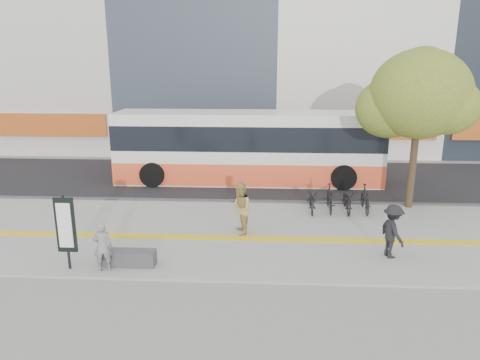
# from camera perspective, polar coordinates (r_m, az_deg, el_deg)

# --- Properties ---
(ground) EXTENTS (120.00, 120.00, 0.00)m
(ground) POSITION_cam_1_polar(r_m,az_deg,el_deg) (14.14, -2.41, -9.26)
(ground) COLOR slate
(ground) RESTS_ON ground
(sidewalk) EXTENTS (40.00, 7.00, 0.08)m
(sidewalk) POSITION_cam_1_polar(r_m,az_deg,el_deg) (15.50, -1.88, -6.85)
(sidewalk) COLOR slate
(sidewalk) RESTS_ON ground
(tactile_strip) EXTENTS (40.00, 0.45, 0.01)m
(tactile_strip) POSITION_cam_1_polar(r_m,az_deg,el_deg) (15.03, -2.05, -7.40)
(tactile_strip) COLOR gold
(tactile_strip) RESTS_ON sidewalk
(street) EXTENTS (40.00, 8.00, 0.06)m
(street) POSITION_cam_1_polar(r_m,az_deg,el_deg) (22.62, -0.24, 0.19)
(street) COLOR black
(street) RESTS_ON ground
(curb) EXTENTS (40.00, 0.25, 0.14)m
(curb) POSITION_cam_1_polar(r_m,az_deg,el_deg) (18.78, -0.96, -2.80)
(curb) COLOR #333336
(curb) RESTS_ON ground
(bench) EXTENTS (1.60, 0.45, 0.45)m
(bench) POSITION_cam_1_polar(r_m,az_deg,el_deg) (13.44, -14.19, -9.65)
(bench) COLOR #333336
(bench) RESTS_ON sidewalk
(signboard) EXTENTS (0.55, 0.10, 2.20)m
(signboard) POSITION_cam_1_polar(r_m,az_deg,el_deg) (13.35, -21.47, -5.51)
(signboard) COLOR black
(signboard) RESTS_ON sidewalk
(street_tree) EXTENTS (4.40, 3.80, 6.31)m
(street_tree) POSITION_cam_1_polar(r_m,az_deg,el_deg) (18.66, 21.88, 9.96)
(street_tree) COLOR #322517
(street_tree) RESTS_ON sidewalk
(bus) EXTENTS (12.75, 3.02, 3.40)m
(bus) POSITION_cam_1_polar(r_m,az_deg,el_deg) (21.75, 1.04, 3.98)
(bus) COLOR silver
(bus) RESTS_ON street
(bicycle_row) EXTENTS (2.70, 1.82, 1.05)m
(bicycle_row) POSITION_cam_1_polar(r_m,az_deg,el_deg) (17.87, 12.42, -2.40)
(bicycle_row) COLOR black
(bicycle_row) RESTS_ON sidewalk
(seated_woman) EXTENTS (0.60, 0.47, 1.44)m
(seated_woman) POSITION_cam_1_polar(r_m,az_deg,el_deg) (13.13, -17.22, -8.14)
(seated_woman) COLOR black
(seated_woman) RESTS_ON sidewalk
(pedestrian_tan) EXTENTS (0.83, 0.99, 1.80)m
(pedestrian_tan) POSITION_cam_1_polar(r_m,az_deg,el_deg) (15.04, -0.00, -3.71)
(pedestrian_tan) COLOR tan
(pedestrian_tan) RESTS_ON sidewalk
(pedestrian_dark) EXTENTS (0.88, 1.19, 1.64)m
(pedestrian_dark) POSITION_cam_1_polar(r_m,az_deg,el_deg) (14.09, 18.95, -6.22)
(pedestrian_dark) COLOR black
(pedestrian_dark) RESTS_ON sidewalk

